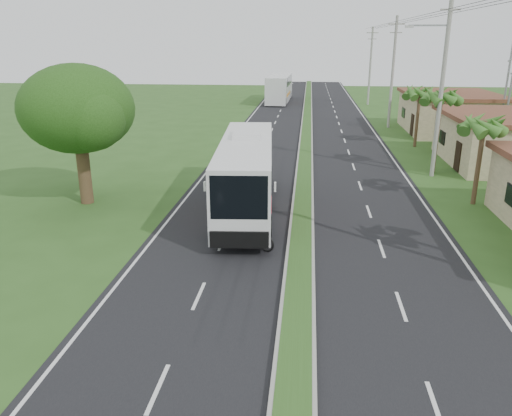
# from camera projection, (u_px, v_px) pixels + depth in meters

# --- Properties ---
(ground) EXTENTS (180.00, 180.00, 0.00)m
(ground) POSITION_uv_depth(u_px,v_px,m) (298.00, 301.00, 17.30)
(ground) COLOR #2D501D
(ground) RESTS_ON ground
(road_asphalt) EXTENTS (14.00, 160.00, 0.02)m
(road_asphalt) POSITION_uv_depth(u_px,v_px,m) (305.00, 166.00, 36.16)
(road_asphalt) COLOR black
(road_asphalt) RESTS_ON ground
(median_strip) EXTENTS (1.20, 160.00, 0.18)m
(median_strip) POSITION_uv_depth(u_px,v_px,m) (305.00, 164.00, 36.13)
(median_strip) COLOR gray
(median_strip) RESTS_ON ground
(lane_edge_left) EXTENTS (0.12, 160.00, 0.01)m
(lane_edge_left) POSITION_uv_depth(u_px,v_px,m) (214.00, 164.00, 36.82)
(lane_edge_left) COLOR silver
(lane_edge_left) RESTS_ON ground
(lane_edge_right) EXTENTS (0.12, 160.00, 0.01)m
(lane_edge_right) POSITION_uv_depth(u_px,v_px,m) (399.00, 168.00, 35.50)
(lane_edge_right) COLOR silver
(lane_edge_right) RESTS_ON ground
(shop_mid) EXTENTS (7.60, 10.60, 3.67)m
(shop_mid) POSITION_uv_depth(u_px,v_px,m) (500.00, 139.00, 36.07)
(shop_mid) COLOR tan
(shop_mid) RESTS_ON ground
(shop_far) EXTENTS (8.60, 11.60, 3.82)m
(shop_far) POSITION_uv_depth(u_px,v_px,m) (449.00, 112.00, 49.26)
(shop_far) COLOR tan
(shop_far) RESTS_ON ground
(palm_verge_b) EXTENTS (2.40, 2.40, 5.05)m
(palm_verge_b) POSITION_uv_depth(u_px,v_px,m) (484.00, 125.00, 26.30)
(palm_verge_b) COLOR #473321
(palm_verge_b) RESTS_ON ground
(palm_verge_c) EXTENTS (2.40, 2.40, 5.85)m
(palm_verge_c) POSITION_uv_depth(u_px,v_px,m) (441.00, 97.00, 32.72)
(palm_verge_c) COLOR #473321
(palm_verge_c) RESTS_ON ground
(palm_verge_d) EXTENTS (2.40, 2.40, 5.25)m
(palm_verge_d) POSITION_uv_depth(u_px,v_px,m) (420.00, 92.00, 41.34)
(palm_verge_d) COLOR #473321
(palm_verge_d) RESTS_ON ground
(shade_tree) EXTENTS (6.30, 6.00, 7.54)m
(shade_tree) POSITION_uv_depth(u_px,v_px,m) (76.00, 112.00, 26.35)
(shade_tree) COLOR #473321
(shade_tree) RESTS_ON ground
(utility_pole_b) EXTENTS (3.20, 0.28, 12.00)m
(utility_pole_b) POSITION_uv_depth(u_px,v_px,m) (442.00, 80.00, 31.45)
(utility_pole_b) COLOR gray
(utility_pole_b) RESTS_ON ground
(utility_pole_c) EXTENTS (1.60, 0.28, 11.00)m
(utility_pole_c) POSITION_uv_depth(u_px,v_px,m) (393.00, 72.00, 50.50)
(utility_pole_c) COLOR gray
(utility_pole_c) RESTS_ON ground
(utility_pole_d) EXTENTS (1.60, 0.28, 10.50)m
(utility_pole_d) POSITION_uv_depth(u_px,v_px,m) (370.00, 65.00, 69.44)
(utility_pole_d) COLOR gray
(utility_pole_d) RESTS_ON ground
(coach_bus_main) EXTENTS (3.52, 12.60, 4.02)m
(coach_bus_main) POSITION_uv_depth(u_px,v_px,m) (246.00, 170.00, 26.02)
(coach_bus_main) COLOR silver
(coach_bus_main) RESTS_ON ground
(coach_bus_far) EXTENTS (3.25, 13.29, 3.85)m
(coach_bus_far) POSITION_uv_depth(u_px,v_px,m) (279.00, 87.00, 73.79)
(coach_bus_far) COLOR silver
(coach_bus_far) RESTS_ON ground
(motorcyclist) EXTENTS (2.01, 1.31, 2.29)m
(motorcyclist) POSITION_uv_depth(u_px,v_px,m) (254.00, 232.00, 21.35)
(motorcyclist) COLOR black
(motorcyclist) RESTS_ON ground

